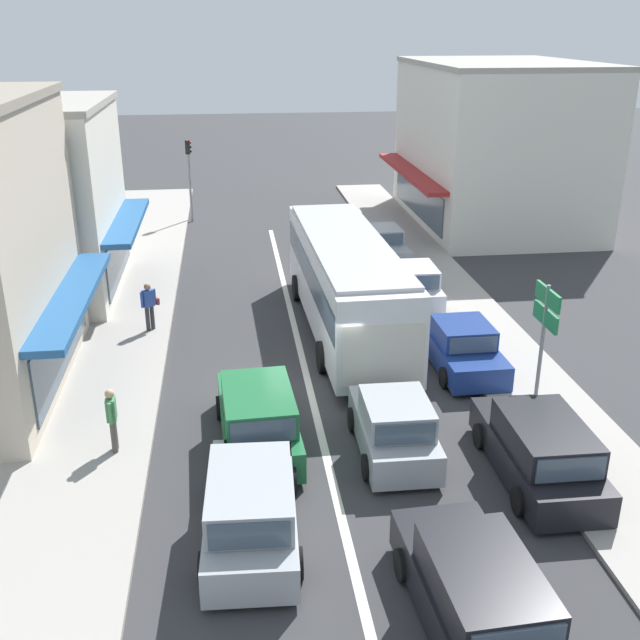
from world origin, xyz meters
name	(u,v)px	position (x,y,z in m)	size (l,w,h in m)	color
ground_plane	(311,395)	(0.00, 0.00, 0.00)	(140.00, 140.00, 0.00)	#353538
lane_centre_line	(297,339)	(0.00, 4.00, 0.00)	(0.20, 28.00, 0.01)	silver
sidewalk_left	(95,324)	(-6.80, 6.00, 0.07)	(5.20, 44.00, 0.14)	#A39E96
kerb_right	(461,308)	(6.20, 6.00, 0.06)	(2.80, 44.00, 0.12)	#A39E96
shopfront_mid_block	(7,202)	(-10.18, 9.82, 3.58)	(8.70, 7.68, 7.17)	silver
building_right_far	(496,145)	(11.48, 18.28, 3.99)	(8.85, 11.68, 8.00)	silver
city_bus	(346,279)	(1.68, 4.45, 1.88)	(2.95, 10.92, 3.23)	silver
wagon_queue_far_back	(251,506)	(-1.90, -6.06, 0.75)	(2.10, 4.58, 1.58)	#9EA3A8
hatchback_behind_bus_near	(394,427)	(1.63, -3.28, 0.71)	(1.86, 3.72, 1.54)	#9EA3A8
wagon_queue_gap_filler	(258,417)	(-1.59, -2.44, 0.75)	(2.09, 4.57, 1.58)	#1E6638
wagon_adjacent_lane_lead	(477,596)	(1.79, -9.05, 0.75)	(2.09, 4.58, 1.58)	black
parked_wagon_kerb_front	(539,450)	(4.66, -4.75, 0.75)	(1.99, 4.52, 1.58)	black
parked_sedan_kerb_second	(461,347)	(4.68, 1.24, 0.66)	(1.94, 4.22, 1.47)	navy
parked_hatchback_kerb_third	(412,286)	(4.53, 6.79, 0.71)	(1.87, 3.73, 1.54)	silver
parked_sedan_kerb_rear	(381,245)	(4.52, 12.49, 0.66)	(2.01, 4.26, 1.47)	#9EA3A8
traffic_light_downstreet	(189,167)	(-3.96, 20.29, 2.85)	(0.33, 0.24, 4.20)	gray
directional_road_sign	(545,319)	(5.84, -1.74, 2.70)	(0.10, 1.40, 3.60)	gray
pedestrian_with_handbag_near	(149,304)	(-4.82, 5.11, 1.07)	(0.59, 0.52, 1.63)	#333338
pedestrian_browsing_midblock	(112,416)	(-5.04, -2.54, 1.07)	(0.24, 0.57, 1.63)	#4C4742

